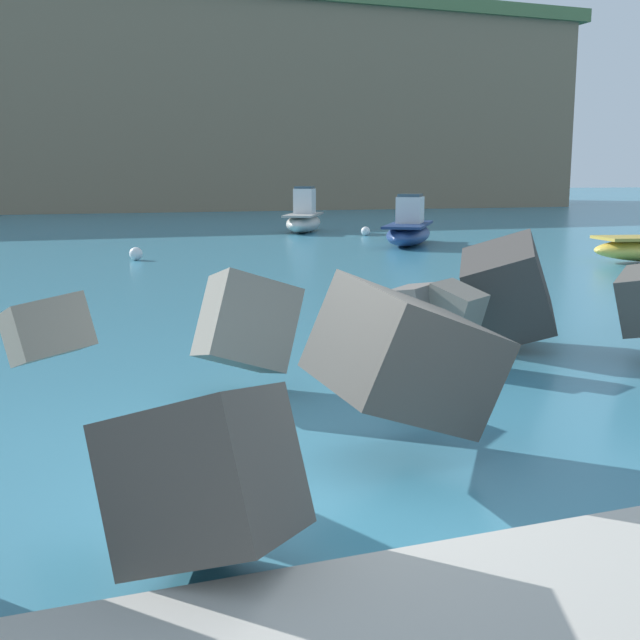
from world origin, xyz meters
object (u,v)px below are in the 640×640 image
object	(u,v)px
boat_near_right	(304,218)
mooring_buoy_inner	(136,254)
mooring_buoy_middle	(366,231)
boat_near_centre	(409,229)

from	to	relation	value
boat_near_right	mooring_buoy_inner	distance (m)	15.26
boat_near_right	mooring_buoy_inner	size ratio (longest dim) A/B	11.95
boat_near_right	mooring_buoy_middle	xyz separation A→B (m)	(1.92, -3.51, -0.50)
boat_near_centre	mooring_buoy_middle	bearing A→B (deg)	85.16
boat_near_centre	mooring_buoy_inner	xyz separation A→B (m)	(-11.39, -2.51, -0.43)
boat_near_centre	boat_near_right	bearing A→B (deg)	99.10
boat_near_centre	mooring_buoy_middle	size ratio (longest dim) A/B	12.80
boat_near_centre	mooring_buoy_middle	xyz separation A→B (m)	(0.47, 5.55, -0.43)
boat_near_centre	mooring_buoy_middle	distance (m)	5.59
mooring_buoy_inner	mooring_buoy_middle	xyz separation A→B (m)	(11.86, 8.06, 0.00)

